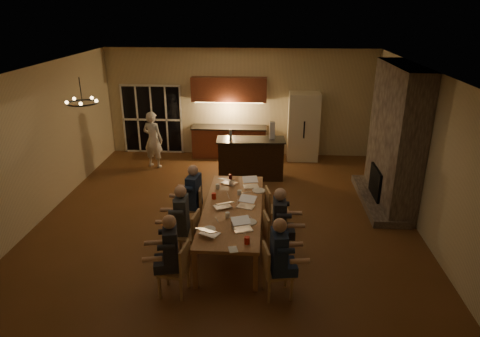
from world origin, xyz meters
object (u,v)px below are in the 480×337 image
(laptop_a, at_px, (209,228))
(laptop_e, at_px, (230,178))
(person_left_near, at_px, (171,254))
(laptop_c, at_px, (223,201))
(can_cola, at_px, (230,177))
(plate_far, at_px, (259,191))
(laptop_d, at_px, (246,201))
(bar_bottle, at_px, (231,134))
(chandelier, at_px, (82,103))
(chair_left_mid, at_px, (186,234))
(plate_left, at_px, (209,229))
(laptop_f, at_px, (251,182))
(bar_island, at_px, (251,159))
(refrigerator, at_px, (303,127))
(person_right_mid, at_px, (279,224))
(chair_right_mid, at_px, (277,236))
(mug_front, at_px, (228,215))
(chair_left_far, at_px, (191,207))
(mug_back, at_px, (218,186))
(person_right_near, at_px, (279,258))
(can_silver, at_px, (232,223))
(redcup_mid, at_px, (214,196))
(mug_mid, at_px, (239,192))
(standing_person, at_px, (153,140))
(laptop_b, at_px, (243,224))
(chair_right_near, at_px, (278,271))
(person_left_mid, at_px, (182,220))
(bar_blender, at_px, (272,130))
(redcup_near, at_px, (247,240))
(chair_right_far, at_px, (277,209))
(dining_table, at_px, (233,224))
(plate_near, at_px, (250,222))
(chair_left_near, at_px, (173,269))

(laptop_a, relative_size, laptop_e, 1.00)
(person_left_near, bearing_deg, laptop_c, 146.49)
(can_cola, xyz_separation_m, plate_far, (0.64, -0.58, -0.05))
(laptop_d, relative_size, bar_bottle, 1.33)
(chandelier, bearing_deg, chair_left_mid, -14.81)
(can_cola, bearing_deg, plate_left, -94.45)
(laptop_f, xyz_separation_m, bar_bottle, (-0.64, 2.39, 0.34))
(bar_island, bearing_deg, bar_bottle, 171.55)
(refrigerator, distance_m, person_right_mid, 5.51)
(chair_right_mid, height_order, plate_left, chair_right_mid)
(chair_left_mid, bearing_deg, laptop_e, 166.78)
(laptop_c, bearing_deg, mug_front, 80.16)
(refrigerator, bearing_deg, chair_left_far, -120.66)
(person_right_mid, height_order, mug_back, person_right_mid)
(person_left_near, relative_size, person_right_near, 1.00)
(laptop_d, bearing_deg, can_silver, -86.73)
(redcup_mid, bearing_deg, plate_far, 26.12)
(mug_mid, relative_size, plate_far, 0.37)
(standing_person, distance_m, mug_back, 3.82)
(bar_island, relative_size, person_left_near, 1.30)
(person_right_mid, relative_size, laptop_b, 4.31)
(chair_right_near, bearing_deg, chair_left_far, 26.31)
(laptop_a, distance_m, laptop_d, 1.21)
(chair_right_mid, bearing_deg, person_right_mid, -58.99)
(chair_left_mid, xyz_separation_m, chair_right_mid, (1.66, 0.04, 0.00))
(person_left_mid, relative_size, plate_left, 5.84)
(standing_person, height_order, redcup_mid, standing_person)
(refrigerator, height_order, bar_blender, refrigerator)
(chair_left_far, height_order, mug_mid, chair_left_far)
(standing_person, distance_m, redcup_near, 6.04)
(person_left_near, height_order, laptop_d, person_left_near)
(chair_left_far, height_order, bar_blender, bar_blender)
(chair_left_mid, bearing_deg, chair_left_far, -167.39)
(person_right_near, distance_m, mug_front, 1.50)
(laptop_a, height_order, laptop_f, same)
(chair_right_mid, relative_size, can_cola, 7.42)
(refrigerator, distance_m, bar_blender, 1.80)
(person_left_mid, relative_size, standing_person, 0.85)
(chair_right_far, height_order, chandelier, chandelier)
(bar_bottle, bearing_deg, dining_table, -84.36)
(person_left_mid, bearing_deg, plate_near, 82.26)
(chair_left_mid, bearing_deg, can_silver, 85.13)
(mug_front, bearing_deg, laptop_b, -55.19)
(chair_right_near, relative_size, mug_back, 8.90)
(standing_person, bearing_deg, can_silver, 137.45)
(chair_left_mid, distance_m, person_left_near, 1.08)
(person_right_near, xyz_separation_m, bar_blender, (-0.10, 5.06, 0.61))
(laptop_f, height_order, plate_near, laptop_f)
(chair_left_mid, bearing_deg, standing_person, -151.25)
(chair_left_near, bearing_deg, chair_right_far, 151.47)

